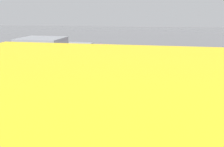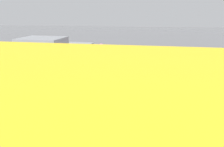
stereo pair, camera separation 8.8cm
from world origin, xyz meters
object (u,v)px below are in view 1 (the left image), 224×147
object	(u,v)px
shopping_cart_vendor	(124,81)
pedestrian_pink_side	(100,54)
cargo_van_parked_right	(61,61)
hand_dolly_boxes	(100,82)
pedestrian_black_side	(109,65)

from	to	relation	value
shopping_cart_vendor	pedestrian_pink_side	size ratio (longest dim) A/B	0.47
cargo_van_parked_right	hand_dolly_boxes	xyz separation A→B (m)	(-2.34, 1.14, -0.66)
shopping_cart_vendor	hand_dolly_boxes	bearing A→B (deg)	9.06
shopping_cart_vendor	hand_dolly_boxes	xyz separation A→B (m)	(1.12, 0.18, -0.05)
hand_dolly_boxes	pedestrian_pink_side	world-z (taller)	pedestrian_pink_side
pedestrian_pink_side	shopping_cart_vendor	bearing A→B (deg)	138.54
hand_dolly_boxes	cargo_van_parked_right	bearing A→B (deg)	-25.97
pedestrian_black_side	pedestrian_pink_side	bearing A→B (deg)	-69.54
hand_dolly_boxes	pedestrian_black_side	size ratio (longest dim) A/B	0.61
shopping_cart_vendor	hand_dolly_boxes	world-z (taller)	hand_dolly_boxes
cargo_van_parked_right	hand_dolly_boxes	distance (m)	2.68
cargo_van_parked_right	pedestrian_pink_side	bearing A→B (deg)	-173.24
hand_dolly_boxes	shopping_cart_vendor	bearing A→B (deg)	-170.94
hand_dolly_boxes	pedestrian_black_side	bearing A→B (deg)	125.83
cargo_van_parked_right	pedestrian_black_side	distance (m)	3.49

